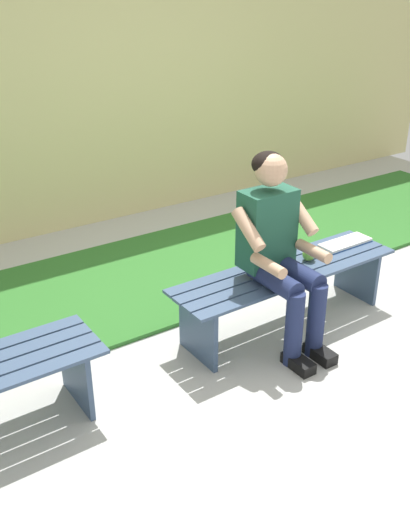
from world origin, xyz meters
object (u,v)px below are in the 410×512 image
Objects in this scene: person_seated at (279,246)px; book_open at (345,243)px; bench_near at (286,282)px; apple at (309,254)px.

person_seated is 0.82m from book_open.
book_open is (-0.60, -0.06, 0.11)m from bench_near.
book_open is at bearing -174.22° from bench_near.
person_seated reaches higher than apple.
apple is at bearing -176.58° from bench_near.
bench_near is at bearing 5.03° from book_open.
apple is 0.22× the size of book_open.
bench_near is 18.43× the size of apple.
apple is (-0.21, -0.01, 0.14)m from bench_near.
book_open is at bearing -173.00° from apple.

